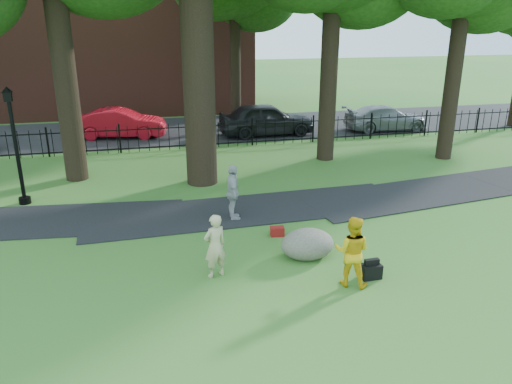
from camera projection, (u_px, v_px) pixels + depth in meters
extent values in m
plane|color=#306A25|center=(240.00, 273.00, 11.83)|extent=(120.00, 120.00, 0.00)
cube|color=black|center=(247.00, 210.00, 15.62)|extent=(36.07, 3.85, 0.03)
cube|color=black|center=(181.00, 131.00, 26.52)|extent=(80.00, 7.00, 0.02)
cube|color=black|center=(188.00, 127.00, 22.51)|extent=(44.00, 0.04, 0.04)
cube|color=black|center=(188.00, 145.00, 22.79)|extent=(44.00, 0.04, 0.04)
cube|color=brown|center=(100.00, 12.00, 31.01)|extent=(18.00, 8.00, 12.00)
cylinder|color=black|center=(197.00, 32.00, 16.51)|extent=(1.10, 1.10, 10.50)
cylinder|color=black|center=(62.00, 53.00, 17.15)|extent=(0.80, 0.80, 9.10)
cylinder|color=black|center=(330.00, 57.00, 19.87)|extent=(0.70, 0.70, 8.40)
cylinder|color=black|center=(455.00, 61.00, 20.08)|extent=(0.64, 0.64, 8.05)
imported|color=tan|center=(215.00, 246.00, 11.44)|extent=(0.66, 0.55, 1.54)
imported|color=gold|center=(352.00, 251.00, 11.05)|extent=(1.00, 0.94, 1.64)
imported|color=#A3A4A8|center=(233.00, 193.00, 14.65)|extent=(0.45, 1.00, 1.69)
ellipsoid|color=#656154|center=(307.00, 242.00, 12.51)|extent=(1.43, 1.13, 0.79)
cylinder|color=black|center=(17.00, 154.00, 15.66)|extent=(0.12, 0.12, 3.31)
cylinder|color=black|center=(25.00, 200.00, 16.17)|extent=(0.37, 0.37, 0.21)
cube|color=black|center=(8.00, 96.00, 15.05)|extent=(0.24, 0.24, 0.31)
cone|color=black|center=(7.00, 89.00, 14.99)|extent=(0.33, 0.33, 0.17)
cube|color=black|center=(371.00, 271.00, 11.54)|extent=(0.47, 0.30, 0.34)
cube|color=maroon|center=(277.00, 231.00, 13.78)|extent=(0.40, 0.28, 0.26)
imported|color=red|center=(121.00, 123.00, 24.76)|extent=(4.57, 2.22, 1.44)
imported|color=black|center=(266.00, 119.00, 25.27)|extent=(4.85, 2.04, 1.64)
imported|color=gray|center=(386.00, 118.00, 26.42)|extent=(4.51, 1.95, 1.29)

